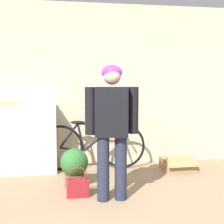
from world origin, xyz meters
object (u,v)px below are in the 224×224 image
person (112,121)px  bicycle (92,145)px  cardboard_box (178,163)px  potted_plant (74,166)px  handbag (78,187)px  banana (8,103)px

person → bicycle: person is taller
person → cardboard_box: 1.82m
cardboard_box → potted_plant: (-1.63, -0.51, 0.18)m
handbag → person: bearing=-23.9°
bicycle → cardboard_box: bearing=-7.6°
bicycle → cardboard_box: 1.37m
banana → bicycle: bearing=-4.6°
handbag → potted_plant: (-0.02, 0.38, 0.15)m
cardboard_box → potted_plant: potted_plant is taller
potted_plant → handbag: bearing=-87.0°
person → bicycle: size_ratio=0.92×
person → handbag: (-0.38, 0.17, -0.80)m
bicycle → banana: banana is taller
bicycle → banana: 1.40m
person → bicycle: (-0.10, 1.29, -0.54)m
banana → potted_plant: banana is taller
person → banana: person is taller
person → potted_plant: (-0.40, 0.55, -0.64)m
banana → cardboard_box: 2.75m
cardboard_box → person: bearing=-139.0°
person → bicycle: 1.40m
bicycle → handbag: (-0.28, -1.12, -0.26)m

